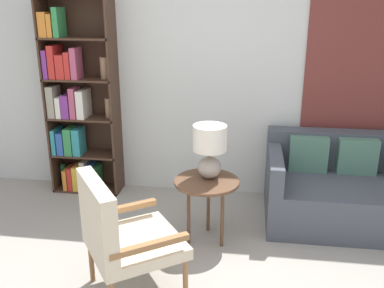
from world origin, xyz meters
TOP-DOWN VIEW (x-y plane):
  - wall_back at (0.04, 2.03)m, footprint 6.40×0.08m
  - bookshelf at (-1.29, 1.84)m, footprint 0.71×0.30m
  - armchair at (-0.34, 0.17)m, footprint 0.83×0.83m
  - couch at (1.51, 1.55)m, footprint 1.66×0.93m
  - side_table at (0.16, 0.99)m, footprint 0.54×0.54m
  - table_lamp at (0.18, 1.05)m, footprint 0.28×0.28m

SIDE VIEW (x-z plane):
  - couch at x=1.51m, z-range -0.09..0.69m
  - side_table at x=0.16m, z-range 0.22..0.78m
  - armchair at x=-0.34m, z-range 0.06..0.96m
  - table_lamp at x=0.18m, z-range 0.60..1.06m
  - bookshelf at x=-1.29m, z-range -0.08..1.95m
  - wall_back at x=0.04m, z-range 0.00..2.70m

